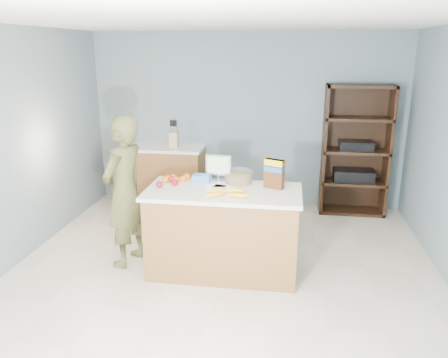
# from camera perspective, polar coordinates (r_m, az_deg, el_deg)

# --- Properties ---
(floor) EXTENTS (4.50, 5.00, 0.02)m
(floor) POSITION_cam_1_polar(r_m,az_deg,el_deg) (4.47, -0.69, -13.68)
(floor) COLOR beige
(floor) RESTS_ON ground
(walls) EXTENTS (4.52, 5.02, 2.51)m
(walls) POSITION_cam_1_polar(r_m,az_deg,el_deg) (3.91, -0.77, 7.73)
(walls) COLOR slate
(walls) RESTS_ON ground
(counter_peninsula) EXTENTS (1.56, 0.76, 0.90)m
(counter_peninsula) POSITION_cam_1_polar(r_m,az_deg,el_deg) (4.55, -0.09, -7.26)
(counter_peninsula) COLOR brown
(counter_peninsula) RESTS_ON ground
(back_cabinet) EXTENTS (1.24, 0.62, 0.90)m
(back_cabinet) POSITION_cam_1_polar(r_m,az_deg,el_deg) (6.53, -8.02, 0.44)
(back_cabinet) COLOR brown
(back_cabinet) RESTS_ON ground
(shelving_unit) EXTENTS (0.90, 0.40, 1.80)m
(shelving_unit) POSITION_cam_1_polar(r_m,az_deg,el_deg) (6.38, 16.70, 3.33)
(shelving_unit) COLOR black
(shelving_unit) RESTS_ON ground
(person) EXTENTS (0.54, 0.68, 1.63)m
(person) POSITION_cam_1_polar(r_m,az_deg,el_deg) (4.71, -12.84, -1.64)
(person) COLOR #4B4B26
(person) RESTS_ON ground
(knife_block) EXTENTS (0.12, 0.10, 0.31)m
(knife_block) POSITION_cam_1_polar(r_m,az_deg,el_deg) (6.31, -6.57, 5.22)
(knife_block) COLOR tan
(knife_block) RESTS_ON back_cabinet
(envelopes) EXTENTS (0.33, 0.18, 0.00)m
(envelopes) POSITION_cam_1_polar(r_m,az_deg,el_deg) (4.48, -0.56, -0.95)
(envelopes) COLOR white
(envelopes) RESTS_ON counter_peninsula
(bananas) EXTENTS (0.45, 0.25, 0.05)m
(bananas) POSITION_cam_1_polar(r_m,az_deg,el_deg) (4.21, 0.25, -1.82)
(bananas) COLOR yellow
(bananas) RESTS_ON counter_peninsula
(apples) EXTENTS (0.20, 0.28, 0.07)m
(apples) POSITION_cam_1_polar(r_m,az_deg,el_deg) (4.55, -7.26, -0.39)
(apples) COLOR maroon
(apples) RESTS_ON counter_peninsula
(oranges) EXTENTS (0.27, 0.23, 0.07)m
(oranges) POSITION_cam_1_polar(r_m,az_deg,el_deg) (4.67, -6.36, 0.06)
(oranges) COLOR orange
(oranges) RESTS_ON counter_peninsula
(blue_carton) EXTENTS (0.19, 0.13, 0.08)m
(blue_carton) POSITION_cam_1_polar(r_m,az_deg,el_deg) (4.63, -2.93, 0.09)
(blue_carton) COLOR blue
(blue_carton) RESTS_ON counter_peninsula
(salad_bowl) EXTENTS (0.30, 0.30, 0.13)m
(salad_bowl) POSITION_cam_1_polar(r_m,az_deg,el_deg) (4.59, 1.91, 0.20)
(salad_bowl) COLOR #267219
(salad_bowl) RESTS_ON counter_peninsula
(tv) EXTENTS (0.28, 0.12, 0.28)m
(tv) POSITION_cam_1_polar(r_m,az_deg,el_deg) (4.64, -0.71, 1.69)
(tv) COLOR silver
(tv) RESTS_ON counter_peninsula
(cereal_box) EXTENTS (0.21, 0.15, 0.30)m
(cereal_box) POSITION_cam_1_polar(r_m,az_deg,el_deg) (4.41, 6.59, 0.97)
(cereal_box) COLOR #592B14
(cereal_box) RESTS_ON counter_peninsula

